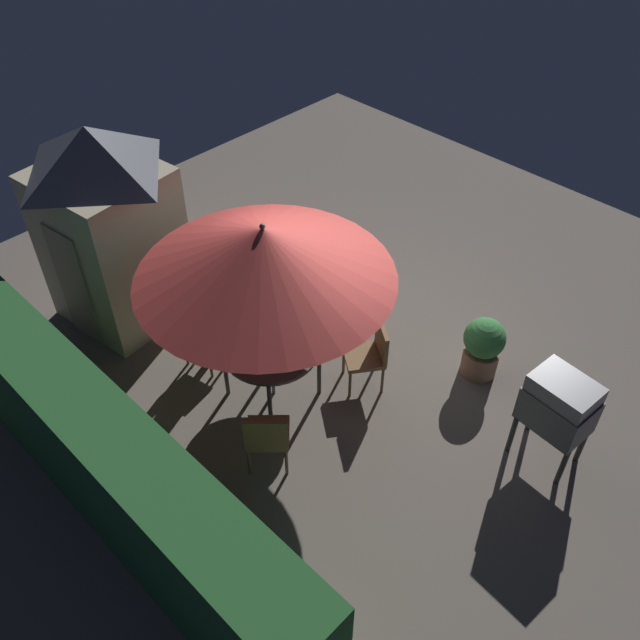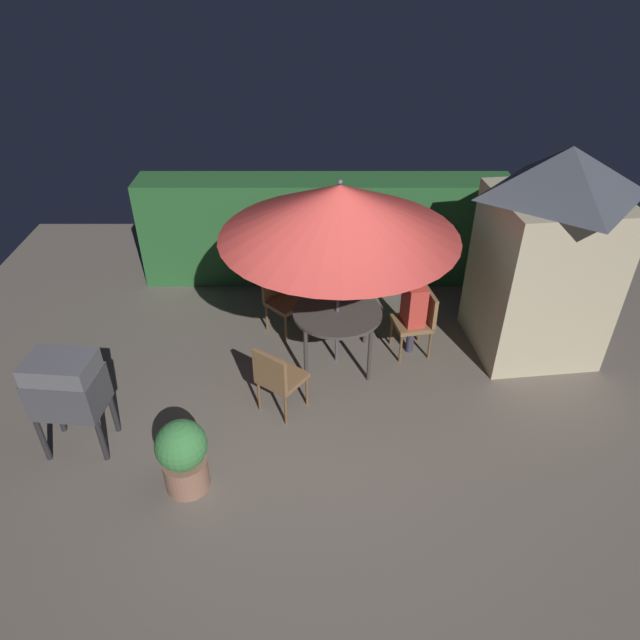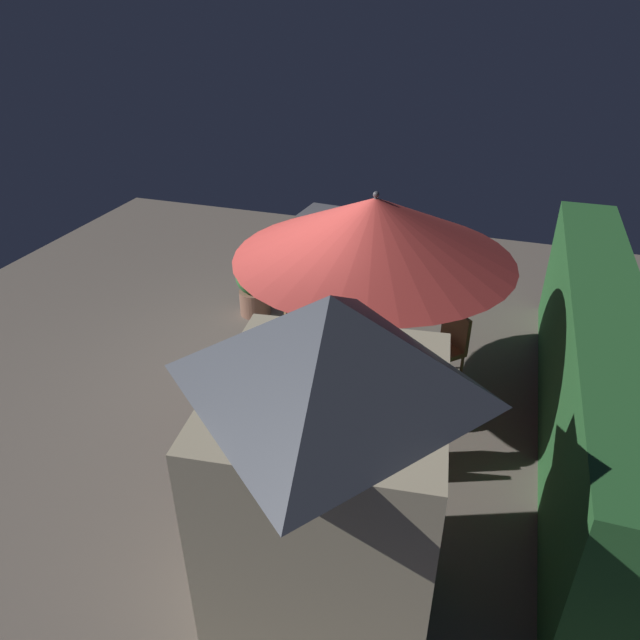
# 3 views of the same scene
# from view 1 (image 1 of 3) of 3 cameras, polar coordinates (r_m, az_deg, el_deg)

# --- Properties ---
(ground_plane) EXTENTS (11.00, 11.00, 0.00)m
(ground_plane) POSITION_cam_1_polar(r_m,az_deg,el_deg) (8.92, 2.86, -2.25)
(ground_plane) COLOR #6B6056
(hedge_backdrop) EXTENTS (5.64, 0.68, 1.66)m
(hedge_backdrop) POSITION_cam_1_polar(r_m,az_deg,el_deg) (6.95, -17.18, -11.85)
(hedge_backdrop) COLOR #28602D
(hedge_backdrop) RESTS_ON ground
(garden_shed) EXTENTS (1.70, 1.61, 2.74)m
(garden_shed) POSITION_cam_1_polar(r_m,az_deg,el_deg) (9.00, -17.41, 7.60)
(garden_shed) COLOR #C6B793
(garden_shed) RESTS_ON ground
(patio_table) EXTENTS (1.13, 1.13, 0.78)m
(patio_table) POSITION_cam_1_polar(r_m,az_deg,el_deg) (7.86, -4.15, -2.72)
(patio_table) COLOR #47423D
(patio_table) RESTS_ON ground
(patio_umbrella) EXTENTS (2.78, 2.78, 2.49)m
(patio_umbrella) POSITION_cam_1_polar(r_m,az_deg,el_deg) (6.92, -4.73, 5.57)
(patio_umbrella) COLOR #4C4C51
(patio_umbrella) RESTS_ON ground
(bbq_grill) EXTENTS (0.74, 0.56, 1.20)m
(bbq_grill) POSITION_cam_1_polar(r_m,az_deg,el_deg) (7.54, 19.48, -6.79)
(bbq_grill) COLOR #47474C
(bbq_grill) RESTS_ON ground
(chair_near_shed) EXTENTS (0.55, 0.54, 0.90)m
(chair_near_shed) POSITION_cam_1_polar(r_m,az_deg,el_deg) (8.52, -10.04, -0.72)
(chair_near_shed) COLOR olive
(chair_near_shed) RESTS_ON ground
(chair_far_side) EXTENTS (0.65, 0.65, 0.90)m
(chair_far_side) POSITION_cam_1_polar(r_m,az_deg,el_deg) (7.30, -4.49, -9.68)
(chair_far_side) COLOR olive
(chair_far_side) RESTS_ON ground
(chair_toward_hedge) EXTENTS (0.65, 0.65, 0.90)m
(chair_toward_hedge) POSITION_cam_1_polar(r_m,az_deg,el_deg) (8.13, 4.30, -2.66)
(chair_toward_hedge) COLOR olive
(chair_toward_hedge) RESTS_ON ground
(potted_plant_by_shed) EXTENTS (0.51, 0.51, 0.84)m
(potted_plant_by_shed) POSITION_cam_1_polar(r_m,az_deg,el_deg) (8.52, 13.55, -2.17)
(potted_plant_by_shed) COLOR #936651
(potted_plant_by_shed) RESTS_ON ground
(person_in_red) EXTENTS (0.30, 0.38, 1.26)m
(person_in_red) POSITION_cam_1_polar(r_m,az_deg,el_deg) (8.30, -9.81, 0.38)
(person_in_red) COLOR #CC3D33
(person_in_red) RESTS_ON ground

